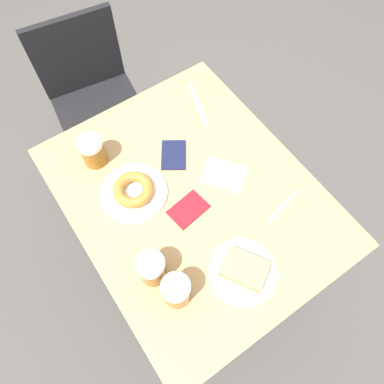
# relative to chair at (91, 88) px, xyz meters

# --- Properties ---
(ground_plane) EXTENTS (8.00, 8.00, 0.00)m
(ground_plane) POSITION_rel_chair_xyz_m (0.01, -0.85, -0.51)
(ground_plane) COLOR #474442
(table) EXTENTS (0.79, 0.99, 0.74)m
(table) POSITION_rel_chair_xyz_m (0.01, -0.85, 0.16)
(table) COLOR tan
(table) RESTS_ON ground_plane
(chair) EXTENTS (0.45, 0.45, 0.84)m
(chair) POSITION_rel_chair_xyz_m (0.00, 0.00, 0.00)
(chair) COLOR black
(chair) RESTS_ON ground_plane
(plate_with_cake) EXTENTS (0.22, 0.22, 0.05)m
(plate_with_cake) POSITION_rel_chair_xyz_m (-0.01, -1.16, 0.24)
(plate_with_cake) COLOR white
(plate_with_cake) RESTS_ON table
(plate_with_donut) EXTENTS (0.23, 0.23, 0.05)m
(plate_with_donut) POSITION_rel_chair_xyz_m (-0.15, -0.73, 0.24)
(plate_with_donut) COLOR white
(plate_with_donut) RESTS_ON table
(beer_mug_left) EXTENTS (0.08, 0.08, 0.12)m
(beer_mug_left) POSITION_rel_chair_xyz_m (-0.20, -0.53, 0.28)
(beer_mug_left) COLOR #8C5619
(beer_mug_left) RESTS_ON table
(beer_mug_center) EXTENTS (0.08, 0.08, 0.12)m
(beer_mug_center) POSITION_rel_chair_xyz_m (-0.24, -1.01, 0.28)
(beer_mug_center) COLOR #8C5619
(beer_mug_center) RESTS_ON table
(beer_mug_right) EXTENTS (0.08, 0.08, 0.12)m
(beer_mug_right) POSITION_rel_chair_xyz_m (-0.22, -1.10, 0.28)
(beer_mug_right) COLOR #8C5619
(beer_mug_right) RESTS_ON table
(napkin_folded) EXTENTS (0.17, 0.18, 0.00)m
(napkin_folded) POSITION_rel_chair_xyz_m (0.15, -0.85, 0.23)
(napkin_folded) COLOR white
(napkin_folded) RESTS_ON table
(fork) EXTENTS (0.16, 0.04, 0.00)m
(fork) POSITION_rel_chair_xyz_m (0.24, -1.06, 0.23)
(fork) COLOR silver
(fork) RESTS_ON table
(knife) EXTENTS (0.08, 0.22, 0.00)m
(knife) POSITION_rel_chair_xyz_m (0.26, -0.53, 0.23)
(knife) COLOR silver
(knife) RESTS_ON table
(passport_near_edge) EXTENTS (0.14, 0.11, 0.01)m
(passport_near_edge) POSITION_rel_chair_xyz_m (-0.03, -0.89, 0.23)
(passport_near_edge) COLOR maroon
(passport_near_edge) RESTS_ON table
(passport_far_edge) EXTENTS (0.14, 0.15, 0.01)m
(passport_far_edge) POSITION_rel_chair_xyz_m (0.05, -0.68, 0.23)
(passport_far_edge) COLOR #141938
(passport_far_edge) RESTS_ON table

